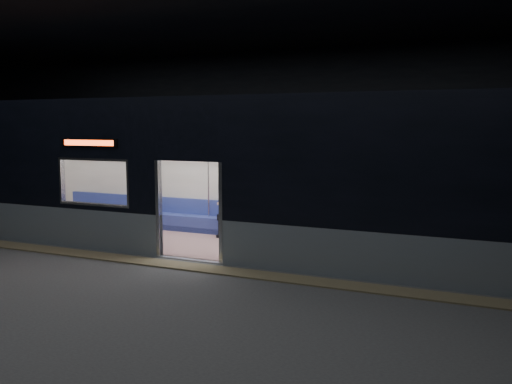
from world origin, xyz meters
The scene contains 7 objects.
station_floor centered at (0.00, 0.00, -0.01)m, with size 24.00×14.00×0.01m, color #47494C.
station_envelope centered at (0.00, 0.00, 3.66)m, with size 24.00×14.00×5.00m.
tactile_strip centered at (0.00, 0.55, 0.01)m, with size 22.80×0.50×0.03m, color #8C7F59.
metro_car centered at (0.00, 2.54, 1.85)m, with size 18.00×3.04×3.35m.
passenger centered at (-0.30, 3.55, 0.78)m, with size 0.41×0.68×1.34m.
handbag centered at (-0.30, 3.33, 0.67)m, with size 0.26×0.22×0.13m, color black.
transit_map centered at (2.46, 3.85, 1.49)m, with size 1.06×0.03×0.69m, color white.
Camera 1 is at (5.59, -8.41, 2.78)m, focal length 38.00 mm.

